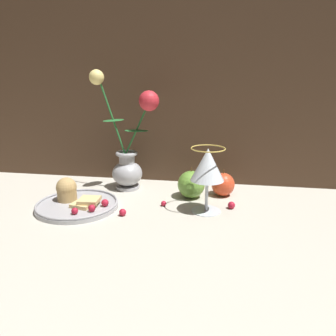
% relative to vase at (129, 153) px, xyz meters
% --- Properties ---
extents(ground_plane, '(2.40, 2.40, 0.00)m').
position_rel_vase_xyz_m(ground_plane, '(0.09, -0.14, -0.11)').
color(ground_plane, '#B7B2A3').
rests_on(ground_plane, ground).
extents(vase, '(0.20, 0.09, 0.35)m').
position_rel_vase_xyz_m(vase, '(0.00, 0.00, 0.00)').
color(vase, '#A3A3A8').
rests_on(vase, ground_plane).
extents(plate_with_pastries, '(0.22, 0.22, 0.07)m').
position_rel_vase_xyz_m(plate_with_pastries, '(-0.10, -0.16, -0.10)').
color(plate_with_pastries, '#A3A3A8').
rests_on(plate_with_pastries, ground_plane).
extents(wine_glass, '(0.09, 0.09, 0.17)m').
position_rel_vase_xyz_m(wine_glass, '(0.24, -0.14, 0.00)').
color(wine_glass, silver).
rests_on(wine_glass, ground_plane).
extents(apple_beside_vase, '(0.08, 0.08, 0.09)m').
position_rel_vase_xyz_m(apple_beside_vase, '(0.19, -0.04, -0.07)').
color(apple_beside_vase, '#669938').
rests_on(apple_beside_vase, ground_plane).
extents(apple_near_glass, '(0.07, 0.07, 0.08)m').
position_rel_vase_xyz_m(apple_near_glass, '(0.28, -0.01, -0.08)').
color(apple_near_glass, '#D14223').
rests_on(apple_near_glass, ground_plane).
extents(berry_near_plate, '(0.01, 0.01, 0.01)m').
position_rel_vase_xyz_m(berry_near_plate, '(0.13, -0.12, -0.11)').
color(berry_near_plate, '#AD192D').
rests_on(berry_near_plate, ground_plane).
extents(berry_front_center, '(0.02, 0.02, 0.02)m').
position_rel_vase_xyz_m(berry_front_center, '(0.31, -0.11, -0.10)').
color(berry_front_center, '#AD192D').
rests_on(berry_front_center, ground_plane).
extents(berry_by_glass_stem, '(0.02, 0.02, 0.02)m').
position_rel_vase_xyz_m(berry_by_glass_stem, '(0.04, -0.20, -0.10)').
color(berry_by_glass_stem, '#AD192D').
rests_on(berry_by_glass_stem, ground_plane).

